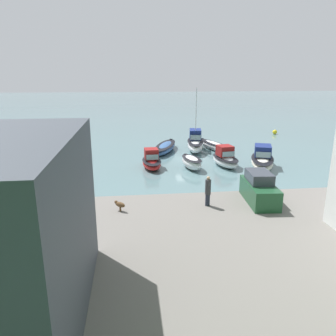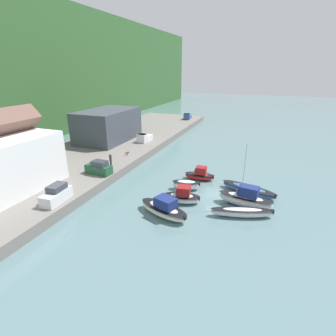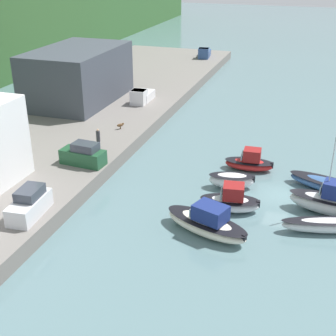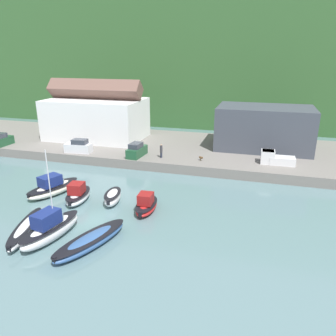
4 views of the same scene
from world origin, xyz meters
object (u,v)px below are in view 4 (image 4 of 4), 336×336
Objects in this scene: moored_boat_2 at (113,197)px; moored_boat_5 at (50,229)px; moored_boat_6 at (91,241)px; person_on_quay at (161,151)px; moored_boat_1 at (78,195)px; moored_boat_3 at (146,205)px; parked_car_0 at (137,151)px; dog_on_quay at (201,158)px; moored_boat_0 at (53,187)px; moored_boat_4 at (26,229)px; parked_car_2 at (79,147)px; parked_car_1 at (1,141)px; pickup_truck_0 at (275,158)px.

moored_boat_2 is 9.03m from moored_boat_5.
person_on_quay reaches higher than moored_boat_6.
moored_boat_3 is at bearing -9.93° from moored_boat_1.
parked_car_0 is (-4.37, 22.55, 1.76)m from moored_boat_6.
moored_boat_5 is at bearing -161.96° from moored_boat_6.
parked_car_0 is (-6.78, 14.61, 1.57)m from moored_boat_3.
moored_boat_2 is 16.21m from dog_on_quay.
moored_boat_0 is 14.68m from parked_car_0.
moored_boat_0 is 9.28× the size of dog_on_quay.
moored_boat_4 reaches higher than moored_boat_6.
person_on_quay is at bearing 98.03° from moored_boat_3.
parked_car_2 reaches higher than moored_boat_4.
dog_on_quay is at bearing 76.46° from moored_boat_5.
moored_boat_0 reaches higher than dog_on_quay.
dog_on_quay is at bearing 61.61° from moored_boat_0.
parked_car_2 is (14.92, 0.17, 0.00)m from parked_car_1.
dog_on_quay is (7.55, 14.30, 1.12)m from moored_boat_2.
moored_boat_0 is 1.73× the size of parked_car_2.
parked_car_2 is (-9.92, 21.93, 1.24)m from moored_boat_5.
moored_boat_4 is 33.62m from pickup_truck_0.
moored_boat_5 reaches higher than parked_car_2.
moored_boat_3 is 0.57× the size of moored_boat_5.
moored_boat_4 is 31.01m from parked_car_1.
moored_boat_4 is 9.71× the size of dog_on_quay.
moored_boat_5 is 10.58× the size of dog_on_quay.
moored_boat_3 is 21.56m from pickup_truck_0.
pickup_truck_0 is at bearing 4.85° from parked_car_1.
moored_boat_3 is at bearing 14.42° from moored_boat_0.
parked_car_0 is (-0.23, 22.49, 1.24)m from moored_boat_5.
parked_car_1 reaches higher than moored_boat_1.
moored_boat_4 is (3.20, -9.04, -0.30)m from moored_boat_0.
pickup_truck_0 is at bearing 6.17° from person_on_quay.
parked_car_0 is 0.91× the size of pickup_truck_0.
person_on_quay is (1.49, 14.05, 1.77)m from moored_boat_2.
moored_boat_6 is at bearing -88.62° from moored_boat_2.
moored_boat_0 is 16.86m from person_on_quay.
moored_boat_1 is at bearing 112.84° from moored_boat_5.
moored_boat_4 is 0.92× the size of moored_boat_5.
moored_boat_2 reaches higher than moored_boat_6.
moored_boat_2 is 1.04× the size of parked_car_1.
dog_on_quay is (15.67, 14.01, 0.97)m from moored_boat_0.
dog_on_quay is at bearing 3.40° from parked_car_1.
moored_boat_0 is at bearing 91.97° from moored_boat_4.
moored_boat_2 is at bearing 85.61° from moored_boat_5.
moored_boat_0 is 1.57× the size of pickup_truck_0.
dog_on_quay is (19.60, 1.14, -0.46)m from parked_car_2.
moored_boat_3 is (4.43, -0.90, 0.02)m from moored_boat_2.
dog_on_quay reaches higher than moored_boat_6.
dog_on_quay is at bearing 43.53° from moored_boat_1.
moored_boat_0 is at bearing -8.30° from dog_on_quay.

